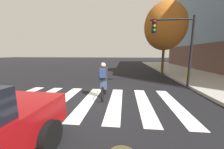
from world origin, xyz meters
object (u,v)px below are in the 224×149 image
Objects in this scene: traffic_light_near at (177,40)px; street_tree_near at (165,27)px; fire_hydrant at (188,74)px; cyclist at (104,81)px.

street_tree_near is at bearing 81.68° from traffic_light_near.
fire_hydrant is at bearing -65.13° from street_tree_near.
fire_hydrant is 0.11× the size of street_tree_near.
traffic_light_near is at bearing 28.49° from cyclist.
traffic_light_near is at bearing -128.73° from fire_hydrant.
traffic_light_near is 3.89m from fire_hydrant.
fire_hydrant is at bearing 37.79° from cyclist.
street_tree_near reaches higher than fire_hydrant.
cyclist is at bearing -123.11° from street_tree_near.
traffic_light_near is 5.38× the size of fire_hydrant.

